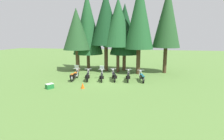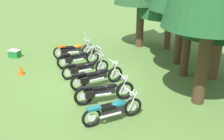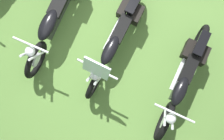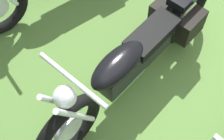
# 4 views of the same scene
# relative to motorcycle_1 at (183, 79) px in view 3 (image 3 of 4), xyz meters

# --- Properties ---
(ground_plane) EXTENTS (80.00, 80.00, 0.00)m
(ground_plane) POSITION_rel_motorcycle_1_xyz_m (1.88, 0.41, -0.45)
(ground_plane) COLOR #547A38
(motorcycle_1) EXTENTS (0.87, 2.21, 1.03)m
(motorcycle_1) POSITION_rel_motorcycle_1_xyz_m (0.00, 0.00, 0.00)
(motorcycle_1) COLOR black
(motorcycle_1) RESTS_ON ground_plane
(motorcycle_2) EXTENTS (0.88, 2.23, 1.35)m
(motorcycle_2) POSITION_rel_motorcycle_1_xyz_m (1.35, 0.19, -0.01)
(motorcycle_2) COLOR black
(motorcycle_2) RESTS_ON ground_plane
(motorcycle_3) EXTENTS (0.95, 2.34, 1.01)m
(motorcycle_3) POSITION_rel_motorcycle_1_xyz_m (2.47, 0.52, 0.01)
(motorcycle_3) COLOR black
(motorcycle_3) RESTS_ON ground_plane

